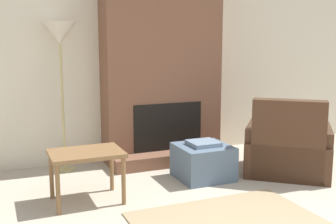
{
  "coord_description": "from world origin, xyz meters",
  "views": [
    {
      "loc": [
        -2.15,
        -2.2,
        1.63
      ],
      "look_at": [
        0.0,
        2.87,
        0.68
      ],
      "focal_mm": 45.0,
      "sensor_mm": 36.0,
      "label": 1
    }
  ],
  "objects_px": {
    "armchair": "(288,151)",
    "ottoman": "(203,161)",
    "side_table": "(86,158)",
    "floor_lamp_left": "(60,39)"
  },
  "relations": [
    {
      "from": "armchair",
      "to": "side_table",
      "type": "height_order",
      "value": "armchair"
    },
    {
      "from": "ottoman",
      "to": "side_table",
      "type": "height_order",
      "value": "side_table"
    },
    {
      "from": "ottoman",
      "to": "floor_lamp_left",
      "type": "relative_size",
      "value": 0.33
    },
    {
      "from": "ottoman",
      "to": "armchair",
      "type": "height_order",
      "value": "armchair"
    },
    {
      "from": "floor_lamp_left",
      "to": "armchair",
      "type": "bearing_deg",
      "value": -26.62
    },
    {
      "from": "armchair",
      "to": "ottoman",
      "type": "bearing_deg",
      "value": 24.37
    },
    {
      "from": "armchair",
      "to": "side_table",
      "type": "xyz_separation_m",
      "value": [
        -2.44,
        0.08,
        0.16
      ]
    },
    {
      "from": "side_table",
      "to": "ottoman",
      "type": "bearing_deg",
      "value": 7.68
    },
    {
      "from": "armchair",
      "to": "floor_lamp_left",
      "type": "xyz_separation_m",
      "value": [
        -2.47,
        1.24,
        1.35
      ]
    },
    {
      "from": "ottoman",
      "to": "side_table",
      "type": "distance_m",
      "value": 1.46
    }
  ]
}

